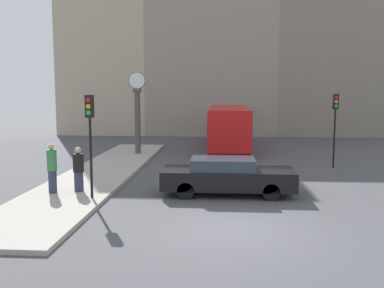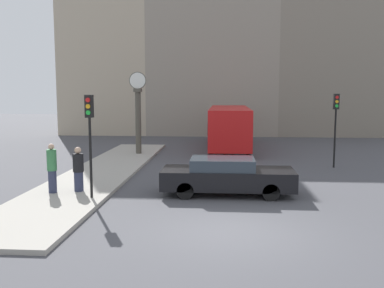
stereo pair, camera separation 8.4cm
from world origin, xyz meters
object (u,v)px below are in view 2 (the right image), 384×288
at_px(traffic_light_far, 336,115).
at_px(street_clock, 138,114).
at_px(sedan_car, 227,176).
at_px(pedestrian_green_hoodie, 52,168).
at_px(bus_distant, 229,125).
at_px(pedestrian_black_jacket, 78,169).
at_px(traffic_light_near, 90,124).

bearing_deg(traffic_light_far, street_clock, 162.80).
height_order(sedan_car, pedestrian_green_hoodie, pedestrian_green_hoodie).
xyz_separation_m(bus_distant, pedestrian_black_jacket, (-5.61, -13.32, -0.62)).
height_order(sedan_car, pedestrian_black_jacket, pedestrian_black_jacket).
bearing_deg(sedan_car, street_clock, 118.90).
distance_m(sedan_car, bus_distant, 12.90).
relative_size(traffic_light_far, pedestrian_green_hoodie, 2.06).
xyz_separation_m(traffic_light_near, traffic_light_far, (9.96, 7.45, -0.04)).
distance_m(bus_distant, pedestrian_black_jacket, 14.46).
bearing_deg(street_clock, pedestrian_green_hoodie, -96.23).
xyz_separation_m(sedan_car, traffic_light_far, (5.35, 6.06, 1.93)).
relative_size(sedan_car, pedestrian_green_hoodie, 2.70).
xyz_separation_m(bus_distant, street_clock, (-5.36, -3.56, 0.91)).
bearing_deg(sedan_car, pedestrian_green_hoodie, -173.02).
bearing_deg(pedestrian_green_hoodie, traffic_light_far, 30.48).
xyz_separation_m(bus_distant, pedestrian_green_hoodie, (-6.46, -13.63, -0.53)).
relative_size(street_clock, pedestrian_black_jacket, 2.94).
xyz_separation_m(bus_distant, traffic_light_far, (5.12, -6.81, 1.06)).
height_order(street_clock, pedestrian_green_hoodie, street_clock).
relative_size(traffic_light_far, street_clock, 0.77).
distance_m(sedan_car, traffic_light_near, 5.20).
distance_m(bus_distant, pedestrian_green_hoodie, 15.09).
xyz_separation_m(sedan_car, pedestrian_black_jacket, (-5.38, -0.45, 0.25)).
bearing_deg(street_clock, pedestrian_black_jacket, -91.43).
distance_m(bus_distant, traffic_light_far, 8.59).
distance_m(bus_distant, street_clock, 6.50).
relative_size(street_clock, pedestrian_green_hoodie, 2.69).
distance_m(pedestrian_green_hoodie, pedestrian_black_jacket, 0.91).
height_order(traffic_light_near, pedestrian_black_jacket, traffic_light_near).
relative_size(sedan_car, street_clock, 1.01).
height_order(bus_distant, pedestrian_black_jacket, bus_distant).
bearing_deg(traffic_light_far, pedestrian_black_jacket, -148.76).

